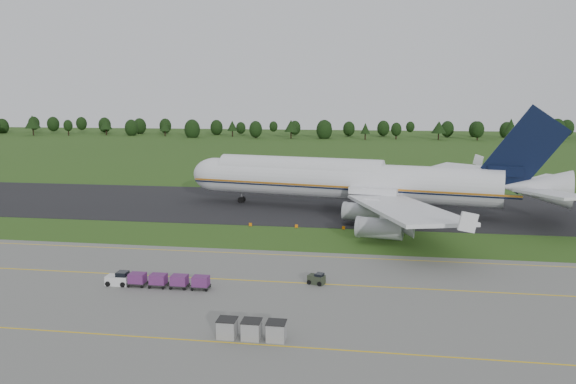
% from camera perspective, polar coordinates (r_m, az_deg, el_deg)
% --- Properties ---
extents(ground, '(600.00, 600.00, 0.00)m').
position_cam_1_polar(ground, '(92.45, -0.95, -4.68)').
color(ground, '#284A16').
rests_on(ground, ground).
extents(apron, '(300.00, 52.00, 0.06)m').
position_cam_1_polar(apron, '(60.80, -6.35, -12.53)').
color(apron, slate).
rests_on(apron, ground).
extents(taxiway, '(300.00, 40.00, 0.08)m').
position_cam_1_polar(taxiway, '(119.48, 1.26, -1.36)').
color(taxiway, black).
rests_on(taxiway, ground).
extents(apron_markings, '(300.00, 30.20, 0.01)m').
position_cam_1_polar(apron_markings, '(67.13, -4.80, -10.28)').
color(apron_markings, yellow).
rests_on(apron_markings, apron).
extents(tree_line, '(525.27, 20.39, 11.92)m').
position_cam_1_polar(tree_line, '(309.92, 5.69, 6.53)').
color(tree_line, black).
rests_on(tree_line, ground).
extents(aircraft, '(77.16, 73.57, 21.58)m').
position_cam_1_polar(aircraft, '(114.03, 6.76, 1.16)').
color(aircraft, silver).
rests_on(aircraft, ground).
extents(baggage_train, '(13.03, 1.67, 1.60)m').
position_cam_1_polar(baggage_train, '(70.87, -13.27, -8.71)').
color(baggage_train, silver).
rests_on(baggage_train, apron).
extents(utility_cart, '(2.30, 1.81, 1.10)m').
position_cam_1_polar(utility_cart, '(70.25, 2.90, -8.88)').
color(utility_cart, '#293022').
rests_on(utility_cart, apron).
extents(uld_row, '(6.65, 1.85, 1.83)m').
position_cam_1_polar(uld_row, '(55.31, -3.72, -13.76)').
color(uld_row, gray).
rests_on(uld_row, apron).
extents(edge_markers, '(25.45, 0.30, 0.60)m').
position_cam_1_polar(edge_markers, '(98.86, 3.25, -3.58)').
color(edge_markers, orange).
rests_on(edge_markers, ground).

